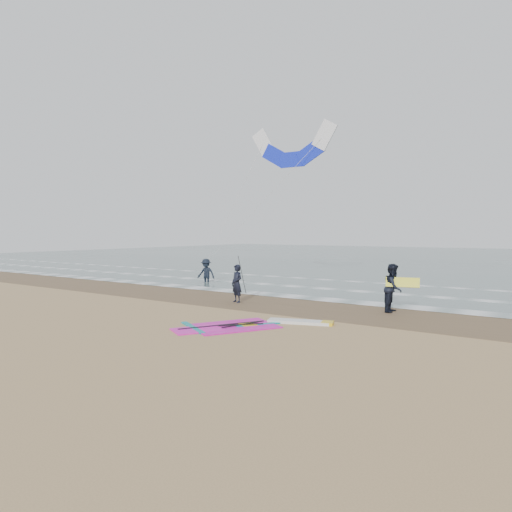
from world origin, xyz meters
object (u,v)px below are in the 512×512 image
Objects in this scene: windsurf_rig at (252,325)px; surf_kite at (292,150)px; person_standing at (237,283)px; person_wading at (206,268)px; person_walking at (393,288)px.

surf_kite is at bearing 113.42° from windsurf_rig.
person_standing is at bearing -78.35° from surf_kite.
person_standing reaches higher than windsurf_rig.
surf_kite reaches higher than windsurf_rig.
surf_kite reaches higher than person_standing.
surf_kite is (-5.25, 12.12, 8.36)m from windsurf_rig.
person_standing is 0.94× the size of person_wading.
person_walking is at bearing 29.50° from person_standing.
person_standing is 11.20m from surf_kite.
surf_kite is at bearing 15.79° from person_wading.
person_standing is at bearing 99.58° from person_walking.
person_walking reaches higher than person_wading.
person_wading is at bearing 156.58° from person_standing.
surf_kite is (4.92, 2.51, 7.45)m from person_wading.
person_walking is 13.06m from surf_kite.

